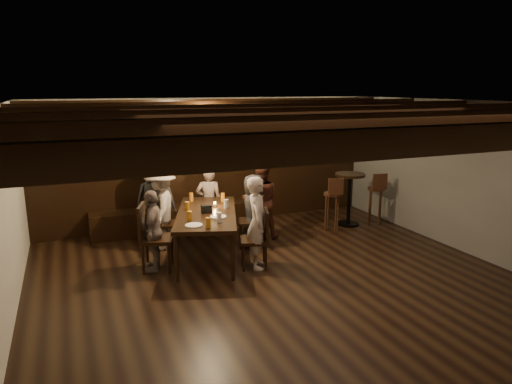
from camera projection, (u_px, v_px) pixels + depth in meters
name	position (u px, v px, depth m)	size (l,w,h in m)	color
room	(217.00, 181.00, 7.52)	(7.00, 7.00, 7.00)	black
dining_table	(207.00, 216.00, 6.98)	(1.46, 2.12, 0.73)	black
chair_left_near	(164.00, 233.00, 7.46)	(0.50, 0.50, 0.87)	black
chair_left_far	(156.00, 250.00, 6.58)	(0.57, 0.57, 0.98)	black
chair_right_near	(252.00, 230.00, 7.56)	(0.52, 0.52, 0.90)	black
chair_right_far	(255.00, 250.00, 6.68)	(0.50, 0.50, 0.87)	black
person_bench_left	(156.00, 201.00, 7.79)	(0.68, 0.44, 1.40)	#2B2C2E
person_bench_centre	(209.00, 202.00, 8.01)	(0.45, 0.30, 1.24)	gray
person_bench_right	(261.00, 201.00, 7.92)	(0.65, 0.50, 1.33)	#4F261B
person_left_near	(161.00, 208.00, 7.37)	(0.88, 0.51, 1.36)	#AD9E93
person_left_far	(153.00, 231.00, 6.51)	(0.69, 0.29, 1.19)	slate
person_right_near	(254.00, 211.00, 7.48)	(0.59, 0.39, 1.22)	#29292B
person_right_far	(258.00, 223.00, 6.59)	(0.50, 0.33, 1.36)	#BAAA9E
pint_a	(191.00, 197.00, 7.61)	(0.07, 0.07, 0.14)	#BF7219
pint_b	(223.00, 197.00, 7.60)	(0.07, 0.07, 0.14)	#BF7219
pint_c	(187.00, 206.00, 7.03)	(0.07, 0.07, 0.14)	#BF7219
pint_d	(226.00, 204.00, 7.17)	(0.07, 0.07, 0.14)	silver
pint_e	(190.00, 216.00, 6.50)	(0.07, 0.07, 0.14)	#BF7219
pint_f	(219.00, 217.00, 6.43)	(0.07, 0.07, 0.14)	silver
pint_g	(208.00, 223.00, 6.18)	(0.07, 0.07, 0.14)	#BF7219
plate_near	(194.00, 225.00, 6.28)	(0.24, 0.24, 0.01)	white
plate_far	(218.00, 217.00, 6.69)	(0.24, 0.24, 0.01)	white
condiment_caddy	(206.00, 209.00, 6.91)	(0.15, 0.10, 0.12)	black
candle	(215.00, 205.00, 7.26)	(0.05, 0.05, 0.05)	beige
high_top_table	(349.00, 191.00, 8.65)	(0.56, 0.56, 1.00)	black
bar_stool_left	(332.00, 211.00, 8.34)	(0.33, 0.35, 1.02)	#351E11
bar_stool_right	(375.00, 205.00, 8.76)	(0.34, 0.35, 1.02)	#351E11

